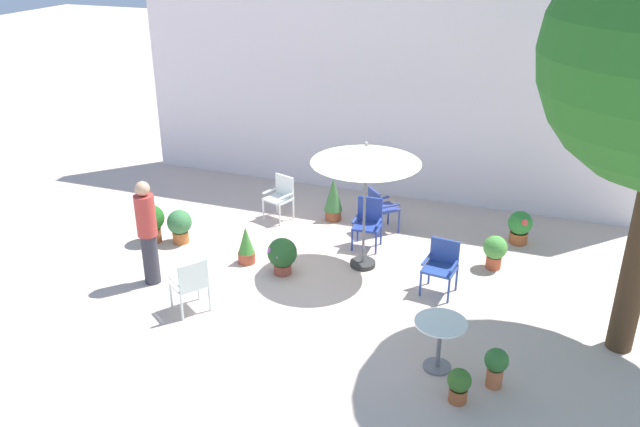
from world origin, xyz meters
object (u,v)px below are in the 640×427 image
(patio_chair_3, at_px, (191,282))
(cafe_table_0, at_px, (440,336))
(potted_plant_6, at_px, (180,225))
(patio_chair_4, at_px, (281,194))
(patio_chair_2, at_px, (380,206))
(potted_plant_0, at_px, (151,221))
(standing_person, at_px, (147,231))
(potted_plant_4, at_px, (495,250))
(potted_plant_3, at_px, (333,198))
(patio_umbrella_0, at_px, (366,156))
(potted_plant_2, at_px, (246,246))
(potted_plant_1, at_px, (520,226))
(potted_plant_8, at_px, (496,365))
(potted_plant_7, at_px, (459,384))
(patio_chair_1, at_px, (368,220))
(potted_plant_5, at_px, (282,255))
(patio_chair_0, at_px, (442,263))

(patio_chair_3, bearing_deg, cafe_table_0, -1.12)
(potted_plant_6, bearing_deg, patio_chair_4, 51.20)
(patio_chair_2, bearing_deg, potted_plant_6, -152.52)
(potted_plant_0, relative_size, standing_person, 0.41)
(potted_plant_0, xyz_separation_m, potted_plant_4, (6.08, 1.15, -0.08))
(potted_plant_3, height_order, standing_person, standing_person)
(patio_umbrella_0, distance_m, potted_plant_3, 2.51)
(patio_chair_4, bearing_deg, patio_umbrella_0, -32.47)
(potted_plant_2, distance_m, potted_plant_4, 4.28)
(potted_plant_1, relative_size, potted_plant_8, 1.13)
(potted_plant_1, distance_m, potted_plant_7, 4.81)
(cafe_table_0, bearing_deg, standing_person, 172.45)
(potted_plant_1, height_order, potted_plant_3, potted_plant_3)
(potted_plant_3, bearing_deg, patio_chair_1, -41.62)
(potted_plant_8, bearing_deg, potted_plant_6, 159.71)
(patio_umbrella_0, relative_size, patio_chair_1, 2.45)
(potted_plant_2, distance_m, potted_plant_7, 4.71)
(patio_chair_2, height_order, potted_plant_4, patio_chair_2)
(patio_chair_2, height_order, potted_plant_8, patio_chair_2)
(potted_plant_1, xyz_separation_m, potted_plant_6, (-5.89, -2.14, 0.02))
(potted_plant_2, height_order, potted_plant_5, potted_plant_2)
(patio_umbrella_0, distance_m, patio_chair_0, 2.10)
(patio_chair_1, bearing_deg, cafe_table_0, -58.89)
(patio_umbrella_0, height_order, patio_chair_3, patio_umbrella_0)
(potted_plant_1, distance_m, potted_plant_4, 1.19)
(patio_chair_4, xyz_separation_m, potted_plant_7, (4.25, -4.30, -0.26))
(potted_plant_8, relative_size, standing_person, 0.31)
(patio_chair_4, distance_m, potted_plant_2, 1.95)
(patio_chair_2, relative_size, potted_plant_1, 1.39)
(potted_plant_2, xyz_separation_m, potted_plant_6, (-1.50, 0.29, 0.03))
(patio_chair_1, bearing_deg, potted_plant_5, -125.48)
(cafe_table_0, bearing_deg, potted_plant_6, 158.21)
(patio_chair_2, bearing_deg, patio_chair_3, -117.10)
(patio_chair_2, relative_size, patio_chair_3, 0.97)
(patio_chair_0, xyz_separation_m, potted_plant_0, (-5.35, -0.07, -0.09))
(potted_plant_3, relative_size, potted_plant_4, 1.47)
(patio_umbrella_0, xyz_separation_m, potted_plant_2, (-1.94, -0.59, -1.68))
(potted_plant_0, height_order, potted_plant_8, potted_plant_0)
(potted_plant_0, distance_m, potted_plant_8, 6.78)
(potted_plant_2, relative_size, potted_plant_4, 1.14)
(patio_umbrella_0, bearing_deg, patio_chair_4, 147.53)
(patio_umbrella_0, xyz_separation_m, potted_plant_4, (2.13, 0.70, -1.67))
(potted_plant_7, xyz_separation_m, standing_person, (-5.23, 1.22, 0.68))
(potted_plant_0, bearing_deg, patio_chair_0, 0.76)
(potted_plant_0, xyz_separation_m, potted_plant_2, (2.00, -0.14, -0.09))
(potted_plant_7, bearing_deg, patio_chair_0, 105.54)
(patio_chair_1, height_order, potted_plant_2, patio_chair_1)
(patio_chair_0, distance_m, patio_chair_2, 2.36)
(patio_chair_2, bearing_deg, patio_chair_0, -50.35)
(potted_plant_4, bearing_deg, potted_plant_7, -90.11)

